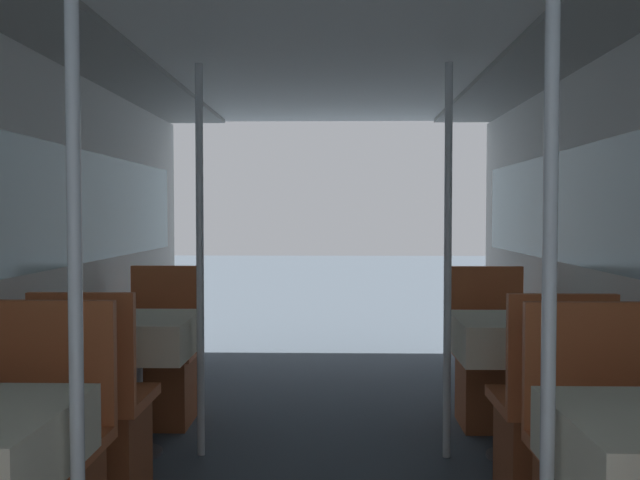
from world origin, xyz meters
The scene contains 11 objects.
ceiling_panel centered at (0.00, 1.83, 2.10)m, with size 2.81×6.47×0.07m.
support_pole_left_0 centered at (-0.65, 0.71, 1.03)m, with size 0.04×0.04×2.06m.
dining_table_left_1 centered at (-1.00, 2.49, 0.61)m, with size 0.64×0.64×0.73m.
chair_left_near_1 centered at (-1.00, 1.92, 0.29)m, with size 0.45×0.45×0.95m.
chair_left_far_1 centered at (-1.00, 3.06, 0.29)m, with size 0.45×0.45×0.95m.
support_pole_left_1 centered at (-0.65, 2.49, 1.03)m, with size 0.04×0.04×2.06m.
support_pole_right_0 centered at (0.65, 0.71, 1.03)m, with size 0.04×0.04×2.06m.
dining_table_right_1 centered at (1.00, 2.49, 0.61)m, with size 0.64×0.64×0.73m.
chair_right_near_1 centered at (1.00, 1.92, 0.29)m, with size 0.45×0.45×0.95m.
chair_right_far_1 centered at (1.00, 3.06, 0.29)m, with size 0.45×0.45×0.95m.
support_pole_right_1 centered at (0.65, 2.49, 1.03)m, with size 0.04×0.04×2.06m.
Camera 1 is at (0.07, -1.22, 1.28)m, focal length 40.00 mm.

